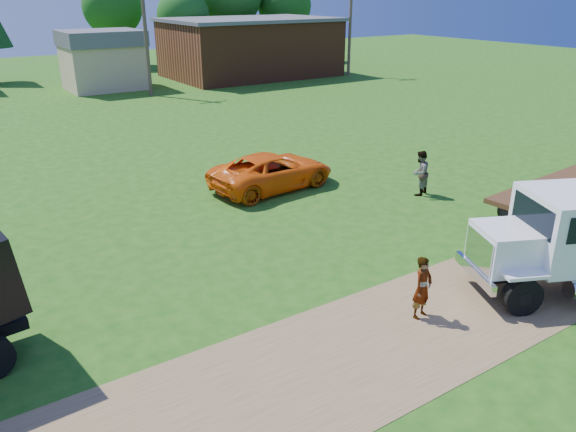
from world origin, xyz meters
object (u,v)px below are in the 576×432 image
white_semi_tractor (564,243)px  spectator_a (423,288)px  flatbed_trailer (571,191)px  orange_pickup (272,171)px

white_semi_tractor → spectator_a: 4.30m
flatbed_trailer → spectator_a: (-9.95, -2.11, -0.01)m
spectator_a → flatbed_trailer: bearing=0.9°
white_semi_tractor → spectator_a: white_semi_tractor is taller
orange_pickup → spectator_a: bearing=163.0°
orange_pickup → flatbed_trailer: 11.47m
spectator_a → orange_pickup: bearing=67.3°
orange_pickup → spectator_a: size_ratio=3.24×
orange_pickup → white_semi_tractor: bearing=-176.0°
white_semi_tractor → spectator_a: bearing=-170.5°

